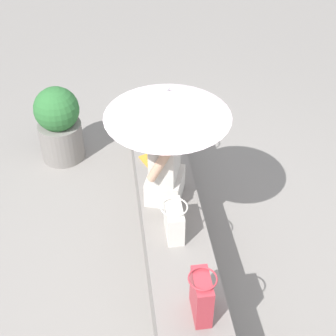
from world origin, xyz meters
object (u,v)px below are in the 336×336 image
object	(u,v)px
tote_bag_canvas	(174,221)
shoulder_bag_spare	(202,296)
handbag_black	(167,123)
planter_near	(59,124)
person_seated	(165,159)
parasol	(168,103)
magazine	(155,162)

from	to	relation	value
tote_bag_canvas	shoulder_bag_spare	distance (m)	0.73
handbag_black	tote_bag_canvas	bearing A→B (deg)	-5.16
shoulder_bag_spare	planter_near	distance (m)	2.69
person_seated	shoulder_bag_spare	size ratio (longest dim) A/B	2.49
parasol	tote_bag_canvas	world-z (taller)	parasol
parasol	handbag_black	distance (m)	1.14
parasol	planter_near	size ratio (longest dim) A/B	1.27
parasol	planter_near	world-z (taller)	parasol
handbag_black	tote_bag_canvas	size ratio (longest dim) A/B	1.21
person_seated	tote_bag_canvas	xyz separation A→B (m)	(0.44, 0.01, -0.25)
person_seated	parasol	size ratio (longest dim) A/B	0.85
tote_bag_canvas	magazine	xyz separation A→B (m)	(-0.89, -0.04, -0.14)
parasol	handbag_black	bearing A→B (deg)	172.79
handbag_black	planter_near	size ratio (longest dim) A/B	0.42
magazine	person_seated	bearing A→B (deg)	-18.42
magazine	planter_near	world-z (taller)	planter_near
tote_bag_canvas	magazine	bearing A→B (deg)	-177.30
tote_bag_canvas	person_seated	bearing A→B (deg)	-178.51
parasol	shoulder_bag_spare	xyz separation A→B (m)	(1.12, 0.07, -0.74)
planter_near	parasol	bearing A→B (deg)	35.31
person_seated	magazine	xyz separation A→B (m)	(-0.45, -0.03, -0.38)
parasol	magazine	xyz separation A→B (m)	(-0.49, -0.05, -0.92)
tote_bag_canvas	shoulder_bag_spare	world-z (taller)	shoulder_bag_spare
person_seated	planter_near	size ratio (longest dim) A/B	1.08
person_seated	planter_near	bearing A→B (deg)	-144.35
parasol	magazine	bearing A→B (deg)	-174.47
magazine	planter_near	xyz separation A→B (m)	(-0.86, -0.91, -0.08)
parasol	shoulder_bag_spare	bearing A→B (deg)	3.39
person_seated	magazine	bearing A→B (deg)	-176.13
tote_bag_canvas	magazine	distance (m)	0.91
tote_bag_canvas	planter_near	bearing A→B (deg)	-151.50
parasol	tote_bag_canvas	distance (m)	0.88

